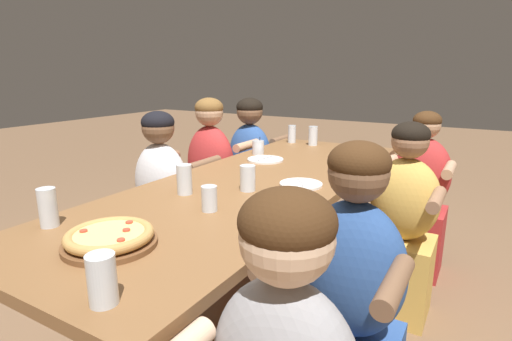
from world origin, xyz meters
name	(u,v)px	position (x,y,z in m)	size (l,w,h in m)	color
ground_plane	(256,317)	(0.00, 0.00, 0.00)	(18.00, 18.00, 0.00)	brown
dining_table	(256,195)	(0.00, 0.00, 0.72)	(2.48, 0.87, 0.80)	brown
pizza_board_main	(111,238)	(-0.92, 0.00, 0.83)	(0.29, 0.29, 0.06)	brown
empty_plate_a	(301,184)	(0.03, -0.24, 0.80)	(0.21, 0.21, 0.02)	white
empty_plate_b	(265,160)	(0.42, 0.18, 0.80)	(0.22, 0.22, 0.02)	white
cocktail_glass_blue	(258,148)	(0.57, 0.32, 0.84)	(0.08, 0.08, 0.11)	silver
drinking_glass_a	(184,181)	(-0.37, 0.16, 0.86)	(0.07, 0.07, 0.14)	silver
drinking_glass_b	(292,135)	(1.08, 0.31, 0.86)	(0.06, 0.06, 0.13)	silver
drinking_glass_c	(102,283)	(-1.14, -0.25, 0.85)	(0.07, 0.07, 0.13)	silver
drinking_glass_d	(209,200)	(-0.49, -0.07, 0.84)	(0.06, 0.06, 0.10)	silver
drinking_glass_e	(248,179)	(-0.18, -0.06, 0.85)	(0.07, 0.07, 0.12)	silver
drinking_glass_f	(48,209)	(-0.91, 0.32, 0.86)	(0.06, 0.06, 0.14)	silver
drinking_glass_g	(313,136)	(1.06, 0.13, 0.87)	(0.07, 0.07, 0.14)	silver
diner_near_midright	(402,231)	(0.44, -0.66, 0.50)	(0.51, 0.40, 1.09)	gold
diner_near_midleft	(349,315)	(-0.48, -0.66, 0.52)	(0.51, 0.40, 1.13)	#2D5193
diner_far_right	(250,172)	(1.03, 0.66, 0.53)	(0.51, 0.40, 1.13)	#2D5193
diner_far_midright	(212,187)	(0.50, 0.66, 0.53)	(0.51, 0.40, 1.16)	#B22D2D
diner_near_right	(419,202)	(1.02, -0.66, 0.49)	(0.51, 0.40, 1.10)	#B22D2D
diner_far_center	(163,211)	(0.00, 0.66, 0.51)	(0.51, 0.40, 1.12)	silver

